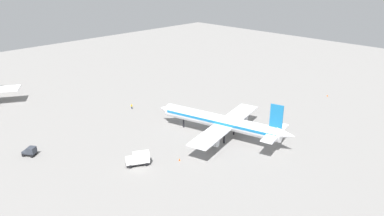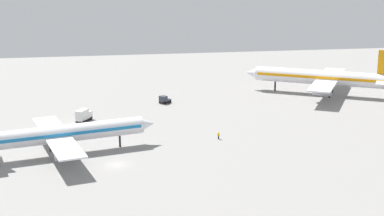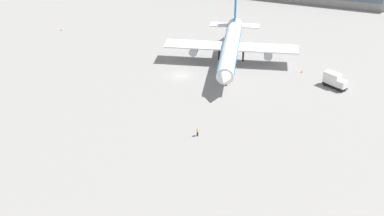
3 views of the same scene
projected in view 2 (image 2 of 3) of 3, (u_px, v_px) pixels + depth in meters
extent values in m
plane|color=gray|center=(116.00, 165.00, 116.75)|extent=(288.00, 288.00, 0.00)
cylinder|color=white|center=(65.00, 133.00, 122.39)|extent=(11.64, 34.17, 3.77)
cone|color=white|center=(146.00, 124.00, 129.47)|extent=(4.36, 4.50, 3.58)
cube|color=#1972B2|center=(65.00, 132.00, 122.32)|extent=(11.39, 32.86, 0.68)
cube|color=white|center=(57.00, 136.00, 121.82)|extent=(32.91, 12.91, 0.34)
cylinder|color=#A5A8AD|center=(50.00, 131.00, 130.23)|extent=(3.05, 4.81, 2.07)
cylinder|color=#A5A8AD|center=(66.00, 155.00, 114.04)|extent=(3.05, 4.81, 2.07)
cylinder|color=black|center=(120.00, 141.00, 127.82)|extent=(0.45, 0.45, 2.64)
cylinder|color=black|center=(50.00, 145.00, 124.79)|extent=(0.45, 0.45, 2.64)
cylinder|color=black|center=(56.00, 154.00, 119.43)|extent=(0.45, 0.45, 2.64)
cylinder|color=white|center=(321.00, 77.00, 177.93)|extent=(24.56, 37.30, 4.48)
cone|color=white|center=(253.00, 73.00, 185.29)|extent=(5.94, 6.02, 4.25)
cube|color=orange|center=(321.00, 76.00, 177.85)|extent=(23.81, 35.94, 0.81)
cube|color=white|center=(328.00, 79.00, 177.35)|extent=(36.58, 25.28, 0.40)
cylinder|color=#A5A8AD|center=(322.00, 91.00, 167.90)|extent=(4.81, 5.81, 2.46)
cylinder|color=#A5A8AD|center=(332.00, 78.00, 187.57)|extent=(4.81, 5.81, 2.46)
cube|color=white|center=(383.00, 80.00, 171.61)|extent=(15.16, 11.01, 0.32)
cylinder|color=black|center=(275.00, 86.00, 183.69)|extent=(0.54, 0.54, 3.13)
cylinder|color=black|center=(329.00, 93.00, 174.50)|extent=(0.54, 0.54, 3.13)
cylinder|color=black|center=(332.00, 88.00, 181.01)|extent=(0.54, 0.54, 3.13)
cube|color=black|center=(84.00, 119.00, 148.51)|extent=(5.81, 4.40, 0.30)
cube|color=white|center=(88.00, 114.00, 150.02)|extent=(2.50, 2.54, 1.60)
cube|color=#3F596B|center=(89.00, 112.00, 150.68)|extent=(0.85, 1.43, 0.90)
cube|color=white|center=(82.00, 115.00, 147.33)|extent=(4.24, 3.52, 2.60)
cylinder|color=black|center=(85.00, 118.00, 150.65)|extent=(0.84, 0.65, 0.80)
cylinder|color=black|center=(91.00, 118.00, 150.04)|extent=(0.84, 0.65, 0.80)
cylinder|color=black|center=(77.00, 122.00, 147.06)|extent=(0.84, 0.65, 0.80)
cylinder|color=black|center=(84.00, 122.00, 146.45)|extent=(0.84, 0.65, 0.80)
cube|color=black|center=(165.00, 101.00, 167.76)|extent=(3.35, 3.72, 0.30)
cube|color=#333842|center=(163.00, 99.00, 167.06)|extent=(2.58, 2.55, 1.60)
cube|color=#3F596B|center=(161.00, 98.00, 166.44)|extent=(1.37, 0.95, 0.90)
cube|color=#333842|center=(167.00, 100.00, 168.26)|extent=(2.36, 2.22, 0.50)
cylinder|color=black|center=(164.00, 103.00, 166.38)|extent=(0.69, 0.83, 0.80)
cylinder|color=black|center=(160.00, 102.00, 167.71)|extent=(0.69, 0.83, 0.80)
cylinder|color=black|center=(170.00, 102.00, 167.88)|extent=(0.69, 0.83, 0.80)
cylinder|color=black|center=(166.00, 101.00, 169.21)|extent=(0.69, 0.83, 0.80)
cylinder|color=#1E2338|center=(219.00, 137.00, 133.61)|extent=(0.39, 0.39, 0.85)
cylinder|color=yellow|center=(219.00, 134.00, 133.43)|extent=(0.46, 0.46, 0.60)
sphere|color=tan|center=(219.00, 133.00, 133.33)|extent=(0.22, 0.22, 0.22)
cylinder|color=yellow|center=(218.00, 134.00, 133.34)|extent=(0.10, 0.10, 0.54)
cylinder|color=yellow|center=(220.00, 134.00, 133.53)|extent=(0.10, 0.10, 0.54)
cone|color=#EA590C|center=(61.00, 130.00, 139.59)|extent=(0.44, 0.44, 0.60)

